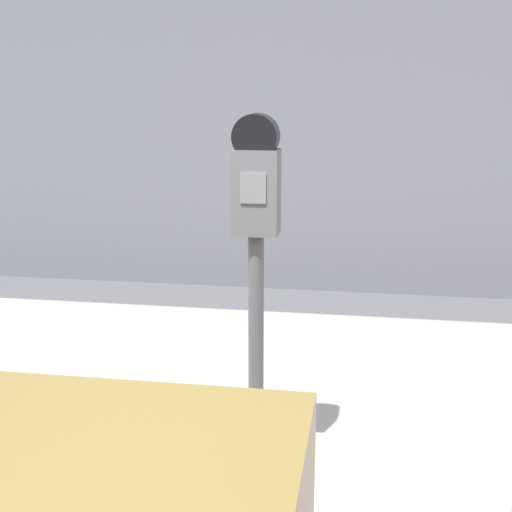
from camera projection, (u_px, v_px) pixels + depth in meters
name	position (u px, v px, depth m)	size (l,w,h in m)	color
sidewalk	(202.00, 392.00, 4.30)	(24.00, 2.80, 0.12)	#BCB7AD
building_facade	(265.00, 9.00, 6.16)	(24.00, 0.30, 4.96)	gray
parking_meter	(256.00, 227.00, 3.05)	(0.20, 0.15, 1.64)	slate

